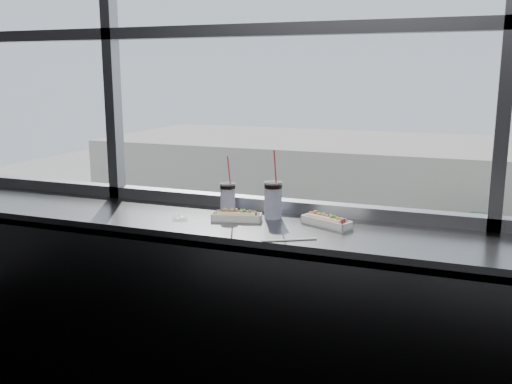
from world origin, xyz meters
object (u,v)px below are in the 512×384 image
(hotdog_tray_right, at_px, (326,221))
(soda_cup_right, at_px, (273,198))
(car_far_a, at_px, (220,292))
(car_near_a, at_px, (73,344))
(hotdog_tray_left, at_px, (237,216))
(soda_cup_left, at_px, (228,197))
(loose_straw, at_px, (289,240))
(tree_left, at_px, (267,237))
(car_near_b, at_px, (195,368))
(tree_center, at_px, (477,247))
(pedestrian_a, at_px, (324,284))
(car_far_b, at_px, (506,331))
(pedestrian_b, at_px, (458,295))
(wrapper, at_px, (180,217))

(hotdog_tray_right, distance_m, soda_cup_right, 0.29)
(car_far_a, distance_m, car_near_a, 8.72)
(hotdog_tray_left, height_order, soda_cup_left, soda_cup_left)
(soda_cup_right, bearing_deg, loose_straw, -60.53)
(loose_straw, bearing_deg, tree_left, 79.65)
(car_near_b, bearing_deg, soda_cup_left, -149.09)
(car_near_a, bearing_deg, car_near_b, -87.31)
(tree_center, bearing_deg, loose_straw, -92.48)
(car_far_a, bearing_deg, pedestrian_a, -67.96)
(car_near_a, bearing_deg, hotdog_tray_right, -134.07)
(soda_cup_left, distance_m, soda_cup_right, 0.24)
(car_far_b, distance_m, pedestrian_b, 4.32)
(car_far_b, height_order, pedestrian_b, pedestrian_b)
(soda_cup_right, distance_m, tree_left, 31.30)
(tree_left, distance_m, tree_center, 11.69)
(car_far_b, distance_m, pedestrian_a, 9.71)
(wrapper, bearing_deg, loose_straw, -13.88)
(soda_cup_left, distance_m, car_far_b, 26.73)
(wrapper, xyz_separation_m, car_far_b, (3.28, 24.35, -10.93))
(soda_cup_right, xyz_separation_m, tree_left, (-10.24, 28.16, -9.05))
(car_far_b, height_order, pedestrian_a, car_far_b)
(hotdog_tray_left, relative_size, soda_cup_right, 0.73)
(car_near_a, bearing_deg, wrapper, -135.65)
(soda_cup_left, height_order, car_far_a, soda_cup_left)
(pedestrian_a, bearing_deg, car_far_a, -60.75)
(soda_cup_right, height_order, loose_straw, soda_cup_right)
(car_far_a, bearing_deg, soda_cup_right, -161.77)
(pedestrian_b, bearing_deg, hotdog_tray_left, 178.31)
(soda_cup_left, height_order, tree_center, soda_cup_left)
(soda_cup_left, height_order, tree_left, soda_cup_left)
(wrapper, bearing_deg, tree_center, 86.30)
(soda_cup_right, xyz_separation_m, car_near_a, (-14.96, 16.16, -11.13))
(pedestrian_a, distance_m, pedestrian_b, 7.15)
(tree_left, relative_size, tree_center, 0.81)
(hotdog_tray_right, distance_m, tree_center, 29.41)
(soda_cup_right, distance_m, car_near_a, 24.67)
(car_far_a, height_order, car_far_b, car_far_b)
(hotdog_tray_right, bearing_deg, soda_cup_right, -164.76)
(wrapper, xyz_separation_m, tree_center, (1.84, 28.35, -8.24))
(wrapper, bearing_deg, car_far_a, 114.47)
(soda_cup_left, distance_m, tree_left, 31.23)
(soda_cup_right, height_order, car_far_a, soda_cup_right)
(soda_cup_right, distance_m, pedestrian_b, 29.98)
(hotdog_tray_right, xyz_separation_m, car_far_b, (2.59, 24.20, -10.94))
(pedestrian_a, bearing_deg, soda_cup_left, 12.88)
(soda_cup_right, bearing_deg, hotdog_tray_right, -9.20)
(soda_cup_right, relative_size, car_far_b, 0.05)
(soda_cup_right, xyz_separation_m, tree_center, (1.43, 28.16, -8.33))
(hotdog_tray_left, bearing_deg, pedestrian_a, 88.30)
(car_near_a, xyz_separation_m, car_near_b, (6.02, 0.00, 0.05))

